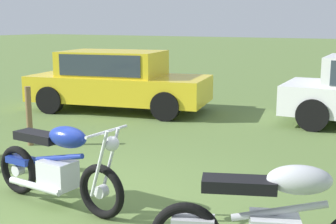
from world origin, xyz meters
TOP-DOWN VIEW (x-y plane):
  - ground_plane at (0.00, 0.00)m, footprint 120.00×120.00m
  - motorcycle_blue at (-0.06, -0.12)m, footprint 1.96×0.64m
  - motorcycle_silver at (2.56, -0.36)m, footprint 1.91×1.04m
  - car_yellow at (-3.00, 5.01)m, footprint 4.50×2.62m
  - fence_post_wooden at (-2.39, 1.65)m, footprint 0.10×0.10m

SIDE VIEW (x-z plane):
  - ground_plane at x=0.00m, z-range 0.00..0.00m
  - motorcycle_blue at x=-0.06m, z-range -0.02..0.99m
  - motorcycle_silver at x=2.56m, z-range -0.02..1.00m
  - fence_post_wooden at x=-2.39m, z-range 0.00..1.03m
  - car_yellow at x=-3.00m, z-range 0.08..1.51m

